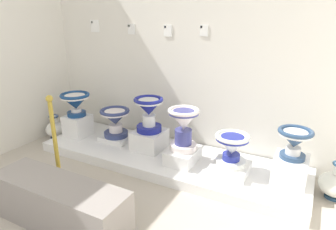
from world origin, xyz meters
name	(u,v)px	position (x,y,z in m)	size (l,w,h in m)	color
wall_back	(187,19)	(1.92, 3.00, 1.60)	(4.05, 0.06, 3.20)	silver
display_platform	(167,159)	(1.92, 2.51, 0.06)	(3.10, 0.89, 0.11)	white
plinth_block_pale_glazed	(78,125)	(0.60, 2.46, 0.25)	(0.29, 0.30, 0.28)	white
antique_toilet_pale_glazed	(75,101)	(0.60, 2.46, 0.58)	(0.38, 0.38, 0.30)	navy
plinth_block_broad_patterned	(116,138)	(1.16, 2.56, 0.14)	(0.37, 0.30, 0.06)	white
antique_toilet_broad_patterned	(115,119)	(1.16, 2.56, 0.40)	(0.37, 0.37, 0.36)	navy
plinth_block_central_ornate	(149,140)	(1.66, 2.56, 0.23)	(0.35, 0.37, 0.23)	white
antique_toilet_central_ornate	(149,110)	(1.66, 2.56, 0.60)	(0.35, 0.35, 0.41)	navy
plinth_block_leftmost	(183,155)	(2.17, 2.43, 0.19)	(0.30, 0.40, 0.15)	white
antique_toilet_leftmost	(183,124)	(2.17, 2.43, 0.55)	(0.34, 0.34, 0.46)	white
plinth_block_slender_white	(230,168)	(2.69, 2.45, 0.16)	(0.37, 0.38, 0.09)	white
antique_toilet_slender_white	(232,146)	(2.69, 2.45, 0.41)	(0.34, 0.34, 0.33)	white
plinth_block_rightmost	(290,169)	(3.25, 2.57, 0.24)	(0.31, 0.36, 0.24)	white
antique_toilet_rightmost	(295,140)	(3.25, 2.57, 0.55)	(0.32, 0.32, 0.29)	navy
info_placard_first	(95,26)	(0.59, 2.97, 1.51)	(0.14, 0.01, 0.16)	white
info_placard_second	(131,29)	(1.18, 2.97, 1.48)	(0.10, 0.01, 0.13)	white
info_placard_third	(168,30)	(1.69, 2.97, 1.47)	(0.10, 0.01, 0.14)	white
info_placard_fourth	(204,30)	(2.15, 2.97, 1.48)	(0.10, 0.01, 0.12)	white
decorative_vase_spare	(55,129)	(0.20, 2.43, 0.14)	(0.25, 0.25, 0.34)	navy
decorative_vase_companion	(336,184)	(3.65, 2.65, 0.14)	(0.31, 0.31, 0.37)	navy
stanchion_post_near_left	(58,161)	(1.26, 1.53, 0.32)	(0.22, 0.22, 0.97)	#B5952F
museum_bench	(60,204)	(1.67, 1.16, 0.20)	(1.21, 0.36, 0.40)	gray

